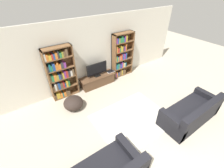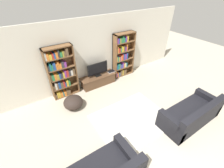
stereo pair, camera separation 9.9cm
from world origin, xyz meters
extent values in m
plane|color=#B2A893|center=(0.00, 0.00, 0.00)|extent=(18.00, 18.00, 0.00)
cube|color=silver|center=(0.00, 4.23, 1.30)|extent=(8.80, 0.06, 2.60)
cube|color=brown|center=(-1.70, 4.03, 0.95)|extent=(0.04, 0.30, 1.90)
cube|color=brown|center=(-0.78, 4.03, 0.95)|extent=(0.04, 0.30, 1.90)
cube|color=brown|center=(-1.24, 4.16, 0.95)|extent=(0.96, 0.04, 1.90)
cube|color=brown|center=(-1.24, 4.03, 1.88)|extent=(0.96, 0.30, 0.04)
cube|color=brown|center=(-1.24, 4.03, 0.02)|extent=(0.92, 0.30, 0.04)
cube|color=brown|center=(-1.65, 4.02, 0.13)|extent=(0.07, 0.24, 0.19)
cube|color=gold|center=(-1.59, 4.02, 0.15)|extent=(0.05, 0.24, 0.23)
cube|color=gold|center=(-1.52, 4.02, 0.15)|extent=(0.06, 0.24, 0.22)
cube|color=orange|center=(-1.44, 4.02, 0.13)|extent=(0.08, 0.24, 0.18)
cube|color=#196B75|center=(-1.38, 4.02, 0.12)|extent=(0.04, 0.24, 0.16)
cube|color=orange|center=(-1.31, 4.02, 0.12)|extent=(0.08, 0.24, 0.17)
cube|color=brown|center=(-1.23, 4.02, 0.13)|extent=(0.07, 0.24, 0.20)
cube|color=brown|center=(-1.15, 4.02, 0.12)|extent=(0.07, 0.24, 0.17)
cube|color=brown|center=(-1.24, 4.03, 0.40)|extent=(0.92, 0.30, 0.04)
cube|color=brown|center=(-1.64, 4.02, 0.50)|extent=(0.07, 0.24, 0.17)
cube|color=silver|center=(-1.57, 4.02, 0.54)|extent=(0.06, 0.24, 0.26)
cube|color=brown|center=(-1.51, 4.02, 0.53)|extent=(0.04, 0.24, 0.24)
cube|color=#234C99|center=(-1.45, 4.02, 0.54)|extent=(0.08, 0.24, 0.25)
cube|color=brown|center=(-1.36, 4.02, 0.52)|extent=(0.08, 0.24, 0.22)
cube|color=#B72D28|center=(-1.28, 4.02, 0.53)|extent=(0.06, 0.24, 0.22)
cube|color=#234C99|center=(-1.23, 4.02, 0.50)|extent=(0.04, 0.24, 0.16)
cube|color=gold|center=(-1.16, 4.02, 0.54)|extent=(0.07, 0.24, 0.24)
cube|color=#2D7F47|center=(-1.09, 4.02, 0.52)|extent=(0.06, 0.24, 0.20)
cube|color=brown|center=(-1.24, 4.03, 0.78)|extent=(0.92, 0.30, 0.04)
cube|color=brown|center=(-1.66, 4.02, 0.92)|extent=(0.05, 0.24, 0.24)
cube|color=#2D7F47|center=(-1.59, 4.02, 0.90)|extent=(0.08, 0.24, 0.21)
cube|color=orange|center=(-1.50, 4.02, 0.90)|extent=(0.08, 0.24, 0.21)
cube|color=#9E9333|center=(-1.42, 4.02, 0.89)|extent=(0.07, 0.24, 0.18)
cube|color=#234C99|center=(-1.36, 4.02, 0.89)|extent=(0.05, 0.24, 0.19)
cube|color=#333338|center=(-1.30, 4.02, 0.88)|extent=(0.07, 0.24, 0.18)
cube|color=gold|center=(-1.23, 4.02, 0.89)|extent=(0.05, 0.24, 0.20)
cube|color=#7F338C|center=(-1.17, 4.02, 0.92)|extent=(0.06, 0.24, 0.25)
cube|color=#B72D28|center=(-1.09, 4.02, 0.91)|extent=(0.07, 0.24, 0.24)
cube|color=#333338|center=(-1.02, 4.02, 0.90)|extent=(0.07, 0.24, 0.22)
cube|color=silver|center=(-0.94, 4.02, 0.89)|extent=(0.07, 0.24, 0.19)
cube|color=brown|center=(-0.87, 4.02, 0.92)|extent=(0.07, 0.24, 0.24)
cube|color=brown|center=(-1.24, 4.03, 1.16)|extent=(0.92, 0.30, 0.04)
cube|color=#333338|center=(-1.65, 4.02, 1.27)|extent=(0.06, 0.24, 0.19)
cube|color=#196B75|center=(-1.59, 4.02, 1.30)|extent=(0.06, 0.24, 0.25)
cube|color=#2D7F47|center=(-1.54, 4.02, 1.27)|extent=(0.04, 0.24, 0.20)
cube|color=#234C99|center=(-1.47, 4.02, 1.30)|extent=(0.08, 0.24, 0.24)
cube|color=orange|center=(-1.40, 4.02, 1.27)|extent=(0.05, 0.24, 0.19)
cube|color=orange|center=(-1.34, 4.02, 1.30)|extent=(0.05, 0.24, 0.24)
cube|color=orange|center=(-1.28, 4.02, 1.26)|extent=(0.07, 0.24, 0.17)
cube|color=#333338|center=(-1.20, 4.02, 1.28)|extent=(0.08, 0.24, 0.21)
cube|color=#7F338C|center=(-1.11, 4.02, 1.27)|extent=(0.08, 0.24, 0.19)
cube|color=brown|center=(-1.24, 4.03, 1.54)|extent=(0.92, 0.30, 0.04)
cube|color=silver|center=(-1.65, 4.02, 1.67)|extent=(0.05, 0.24, 0.24)
cube|color=orange|center=(-1.59, 4.02, 1.65)|extent=(0.06, 0.24, 0.20)
cube|color=gold|center=(-1.51, 4.02, 1.63)|extent=(0.08, 0.24, 0.16)
cube|color=#B72D28|center=(-1.44, 4.02, 1.64)|extent=(0.05, 0.24, 0.18)
cube|color=#234C99|center=(-1.38, 4.02, 1.64)|extent=(0.05, 0.24, 0.17)
cube|color=orange|center=(-1.31, 4.02, 1.65)|extent=(0.07, 0.24, 0.19)
cube|color=#333338|center=(-1.25, 4.02, 1.67)|extent=(0.04, 0.24, 0.24)
cube|color=#2D7F47|center=(-1.18, 4.02, 1.64)|extent=(0.07, 0.24, 0.17)
cube|color=#9E9333|center=(-1.11, 4.02, 1.65)|extent=(0.05, 0.24, 0.19)
cube|color=brown|center=(-1.06, 4.02, 1.65)|extent=(0.05, 0.24, 0.19)
cube|color=brown|center=(-0.98, 4.02, 1.68)|extent=(0.08, 0.24, 0.26)
cube|color=brown|center=(0.95, 4.03, 0.95)|extent=(0.04, 0.30, 1.90)
cube|color=brown|center=(1.87, 4.03, 0.95)|extent=(0.04, 0.30, 1.90)
cube|color=brown|center=(1.41, 4.16, 0.95)|extent=(0.96, 0.04, 1.90)
cube|color=brown|center=(1.41, 4.03, 1.88)|extent=(0.96, 0.30, 0.04)
cube|color=brown|center=(1.41, 4.03, 0.02)|extent=(0.92, 0.30, 0.04)
cube|color=#7F338C|center=(1.00, 4.02, 0.12)|extent=(0.06, 0.24, 0.17)
cube|color=orange|center=(1.06, 4.02, 0.15)|extent=(0.04, 0.24, 0.23)
cube|color=brown|center=(1.11, 4.02, 0.13)|extent=(0.04, 0.24, 0.19)
cube|color=#234C99|center=(1.15, 4.02, 0.12)|extent=(0.04, 0.24, 0.17)
cube|color=brown|center=(1.20, 4.02, 0.13)|extent=(0.04, 0.24, 0.18)
cube|color=brown|center=(1.26, 4.02, 0.16)|extent=(0.07, 0.24, 0.25)
cube|color=gold|center=(1.33, 4.02, 0.16)|extent=(0.05, 0.24, 0.24)
cube|color=brown|center=(1.40, 4.02, 0.15)|extent=(0.07, 0.24, 0.24)
cube|color=brown|center=(1.48, 4.02, 0.15)|extent=(0.08, 0.24, 0.23)
cube|color=brown|center=(1.41, 4.03, 0.40)|extent=(0.92, 0.30, 0.04)
cube|color=#234C99|center=(0.99, 4.02, 0.51)|extent=(0.04, 0.24, 0.20)
cube|color=#196B75|center=(1.06, 4.02, 0.53)|extent=(0.08, 0.24, 0.23)
cube|color=#2D7F47|center=(1.14, 4.02, 0.54)|extent=(0.06, 0.24, 0.24)
cube|color=#7F338C|center=(1.20, 4.02, 0.50)|extent=(0.04, 0.24, 0.17)
cube|color=#234C99|center=(1.26, 4.02, 0.50)|extent=(0.06, 0.24, 0.17)
cube|color=#7F338C|center=(1.33, 4.02, 0.54)|extent=(0.07, 0.24, 0.24)
cube|color=gold|center=(1.39, 4.02, 0.51)|extent=(0.05, 0.24, 0.18)
cube|color=silver|center=(1.46, 4.02, 0.51)|extent=(0.06, 0.24, 0.19)
cube|color=#196B75|center=(1.52, 4.02, 0.51)|extent=(0.05, 0.24, 0.19)
cube|color=brown|center=(1.41, 4.03, 0.78)|extent=(0.92, 0.30, 0.04)
cube|color=gold|center=(0.99, 4.02, 0.90)|extent=(0.04, 0.24, 0.21)
cube|color=#196B75|center=(1.04, 4.02, 0.91)|extent=(0.04, 0.24, 0.22)
cube|color=#9E9333|center=(1.10, 4.02, 0.88)|extent=(0.07, 0.24, 0.17)
cube|color=#7F338C|center=(1.17, 4.02, 0.88)|extent=(0.04, 0.24, 0.18)
cube|color=orange|center=(1.23, 4.02, 0.90)|extent=(0.07, 0.24, 0.21)
cube|color=#B72D28|center=(1.29, 4.02, 0.92)|extent=(0.05, 0.24, 0.25)
cube|color=#234C99|center=(1.36, 4.02, 0.92)|extent=(0.07, 0.24, 0.25)
cube|color=#7F338C|center=(1.44, 4.02, 0.92)|extent=(0.08, 0.24, 0.24)
cube|color=#234C99|center=(1.51, 4.02, 0.92)|extent=(0.06, 0.24, 0.26)
cube|color=brown|center=(1.41, 4.03, 1.16)|extent=(0.92, 0.30, 0.04)
cube|color=brown|center=(0.99, 4.02, 1.29)|extent=(0.04, 0.24, 0.24)
cube|color=orange|center=(1.04, 4.02, 1.30)|extent=(0.04, 0.24, 0.26)
cube|color=#B72D28|center=(1.11, 4.02, 1.26)|extent=(0.08, 0.24, 0.17)
cube|color=#2D7F47|center=(1.19, 4.02, 1.25)|extent=(0.05, 0.24, 0.16)
cube|color=gold|center=(1.24, 4.02, 1.30)|extent=(0.04, 0.24, 0.25)
cube|color=gold|center=(1.30, 4.02, 1.28)|extent=(0.06, 0.24, 0.20)
cube|color=#333338|center=(1.36, 4.02, 1.28)|extent=(0.05, 0.24, 0.22)
cube|color=#7F338C|center=(1.42, 4.02, 1.26)|extent=(0.06, 0.24, 0.17)
cube|color=orange|center=(1.48, 4.02, 1.30)|extent=(0.05, 0.24, 0.26)
cube|color=brown|center=(1.41, 4.03, 1.54)|extent=(0.92, 0.30, 0.04)
cube|color=#7F338C|center=(1.01, 4.02, 1.66)|extent=(0.08, 0.24, 0.20)
cube|color=#234C99|center=(1.08, 4.02, 1.65)|extent=(0.05, 0.24, 0.20)
cube|color=#9E9333|center=(1.14, 4.02, 1.65)|extent=(0.05, 0.24, 0.19)
cube|color=#2D7F47|center=(1.21, 4.02, 1.65)|extent=(0.08, 0.24, 0.18)
cube|color=#2D7F47|center=(1.28, 4.02, 1.68)|extent=(0.04, 0.24, 0.25)
cube|color=#2D7F47|center=(1.33, 4.02, 1.64)|extent=(0.05, 0.24, 0.18)
cube|color=#234C99|center=(1.38, 4.02, 1.64)|extent=(0.04, 0.24, 0.17)
cube|color=#7F338C|center=(1.43, 4.02, 1.67)|extent=(0.05, 0.24, 0.23)
cube|color=gold|center=(1.49, 4.02, 1.67)|extent=(0.07, 0.24, 0.23)
cube|color=brown|center=(0.09, 3.93, 0.19)|extent=(1.36, 0.45, 0.39)
cube|color=brown|center=(0.09, 3.93, 0.40)|extent=(1.45, 0.48, 0.04)
cube|color=black|center=(0.09, 3.93, 0.44)|extent=(0.24, 0.16, 0.03)
cylinder|color=black|center=(0.09, 3.93, 0.48)|extent=(0.04, 0.04, 0.05)
cube|color=black|center=(0.09, 3.93, 0.74)|extent=(0.86, 0.04, 0.48)
cube|color=black|center=(0.09, 3.91, 0.74)|extent=(0.80, 0.00, 0.43)
cube|color=silver|center=(0.71, 3.92, 0.43)|extent=(0.31, 0.22, 0.02)
cube|color=black|center=(0.71, 3.92, 0.45)|extent=(0.30, 0.21, 0.00)
cube|color=beige|center=(0.03, 1.69, 0.01)|extent=(2.22, 1.78, 0.02)
cube|color=black|center=(-0.92, 0.69, 0.29)|extent=(0.18, 0.94, 0.58)
cube|color=black|center=(1.47, 0.72, 0.21)|extent=(1.97, 0.85, 0.43)
cube|color=black|center=(1.47, 0.39, 0.62)|extent=(1.97, 0.18, 0.38)
cube|color=black|center=(0.57, 0.72, 0.30)|extent=(0.18, 0.85, 0.61)
cube|color=black|center=(2.36, 0.72, 0.30)|extent=(0.18, 0.85, 0.61)
ellipsoid|color=#2D231E|center=(-1.28, 3.19, 0.22)|extent=(0.64, 0.64, 0.44)
camera|label=1|loc=(-2.31, -0.60, 3.61)|focal=24.00mm
camera|label=2|loc=(-2.23, -0.65, 3.61)|focal=24.00mm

